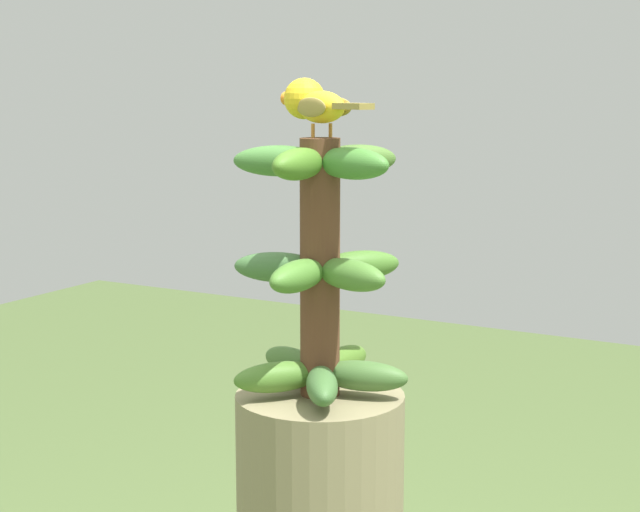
# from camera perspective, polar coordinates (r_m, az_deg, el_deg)

# --- Properties ---
(banana_bunch) EXTENTS (0.25, 0.24, 0.35)m
(banana_bunch) POSITION_cam_1_polar(r_m,az_deg,el_deg) (1.32, -0.01, -0.73)
(banana_bunch) COLOR brown
(banana_bunch) RESTS_ON banana_tree
(perched_bird) EXTENTS (0.18, 0.11, 0.08)m
(perched_bird) POSITION_cam_1_polar(r_m,az_deg,el_deg) (1.33, -0.37, 8.87)
(perched_bird) COLOR #C68933
(perched_bird) RESTS_ON banana_bunch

